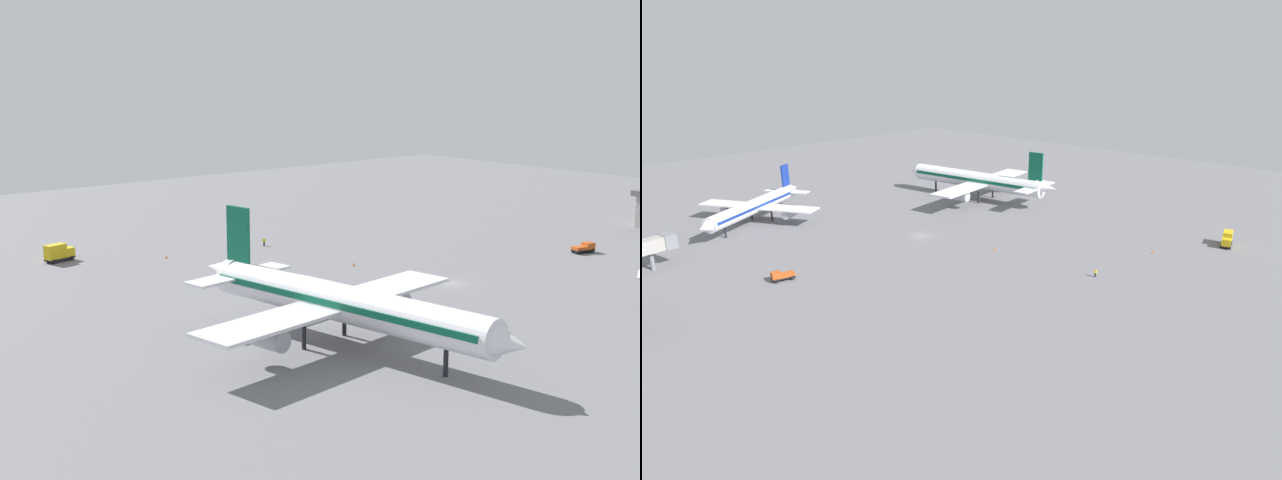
% 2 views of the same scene
% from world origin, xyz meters
% --- Properties ---
extents(ground, '(288.00, 288.00, 0.00)m').
position_xyz_m(ground, '(0.00, 0.00, 0.00)').
color(ground, slate).
extents(airplane_at_gate, '(53.06, 42.85, 16.16)m').
position_xyz_m(airplane_at_gate, '(-13.43, 36.05, 5.87)').
color(airplane_at_gate, white).
rests_on(airplane_at_gate, ground).
extents(catering_truck, '(3.24, 5.89, 3.30)m').
position_xyz_m(catering_truck, '(56.96, 43.18, 1.70)').
color(catering_truck, black).
rests_on(catering_truck, ground).
extents(pushback_tractor, '(3.03, 4.72, 1.90)m').
position_xyz_m(pushback_tractor, '(-0.06, -37.23, 0.97)').
color(pushback_tractor, black).
rests_on(pushback_tractor, ground).
extents(ground_crew_worker, '(0.53, 0.53, 1.67)m').
position_xyz_m(ground_crew_worker, '(44.13, 6.12, 0.85)').
color(ground_crew_worker, '#1E2338').
rests_on(ground_crew_worker, ground).
extents(safety_cone_near_gate, '(0.44, 0.44, 0.60)m').
position_xyz_m(safety_cone_near_gate, '(19.92, 4.07, 0.30)').
color(safety_cone_near_gate, '#EA590C').
rests_on(safety_cone_near_gate, ground).
extents(safety_cone_mid_apron, '(0.44, 0.44, 0.60)m').
position_xyz_m(safety_cone_mid_apron, '(46.78, 26.69, 0.30)').
color(safety_cone_mid_apron, '#EA590C').
rests_on(safety_cone_mid_apron, ground).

